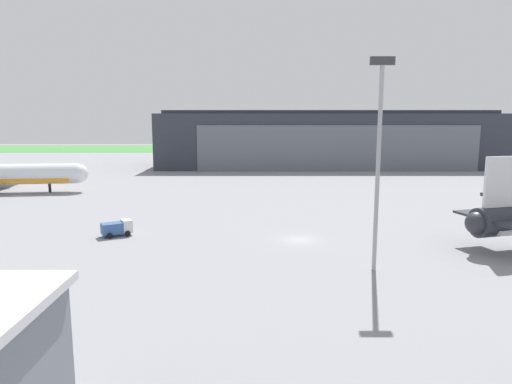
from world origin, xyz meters
TOP-DOWN VIEW (x-y plane):
  - ground_plane at (0.00, 0.00)m, footprint 440.00×440.00m
  - grass_field_strip at (0.00, 181.49)m, footprint 440.00×56.00m
  - maintenance_hangar at (18.72, 96.99)m, footprint 109.99×37.38m
  - ops_van at (-24.40, 2.10)m, footprint 4.32×3.53m
  - apron_light_mast at (6.78, -12.13)m, footprint 2.40×0.50m

SIDE VIEW (x-z plane):
  - ground_plane at x=0.00m, z-range 0.00..0.00m
  - grass_field_strip at x=0.00m, z-range 0.00..0.08m
  - ops_van at x=-24.40m, z-range 0.07..2.17m
  - maintenance_hangar at x=18.72m, z-range -0.46..17.78m
  - apron_light_mast at x=6.78m, z-range 1.68..23.43m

